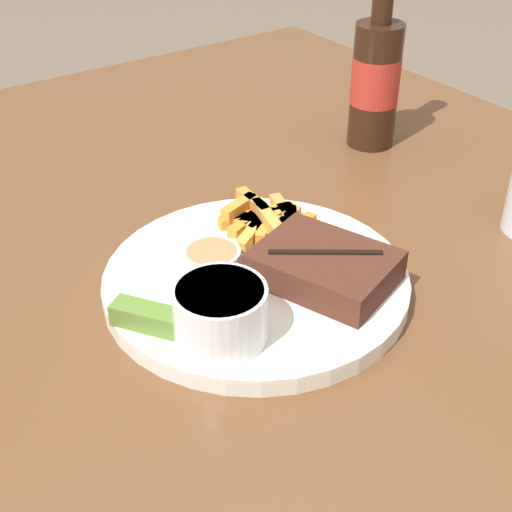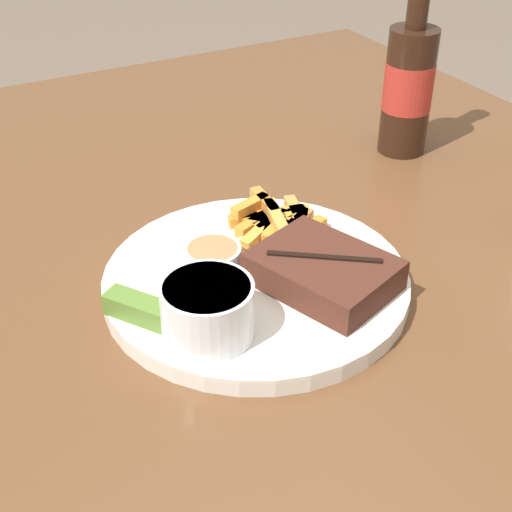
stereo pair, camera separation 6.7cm
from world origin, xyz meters
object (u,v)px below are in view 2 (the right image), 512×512
Objects in this scene: coleslaw_cup at (208,307)px; fork_utensil at (243,230)px; dinner_plate at (256,281)px; dipping_sauce_cup at (213,257)px; steak_portion at (323,271)px; beer_bottle at (409,83)px; pickle_spear at (140,309)px.

coleslaw_cup is 0.17m from fork_utensil.
dinner_plate is 0.05m from dipping_sauce_cup.
steak_portion is 0.11m from dipping_sauce_cup.
beer_bottle is at bearing 121.11° from coleslaw_cup.
beer_bottle is at bearing 128.48° from fork_utensil.
fork_utensil is at bearing 142.15° from coleslaw_cup.
dipping_sauce_cup is 0.42× the size of fork_utensil.
coleslaw_cup reaches higher than pickle_spear.
fork_utensil is at bearing 120.10° from pickle_spear.
beer_bottle is at bearing 119.60° from dinner_plate.
dipping_sauce_cup is 0.38m from beer_bottle.
coleslaw_cup reaches higher than dipping_sauce_cup.
fork_utensil is at bearing 161.59° from dinner_plate.
beer_bottle is (-0.15, 0.35, 0.06)m from dipping_sauce_cup.
steak_portion is at bearing 29.03° from fork_utensil.
steak_portion reaches higher than fork_utensil.
pickle_spear reaches higher than dinner_plate.
fork_utensil reaches higher than dinner_plate.
coleslaw_cup reaches higher than steak_portion.
pickle_spear is at bearing -137.13° from coleslaw_cup.
coleslaw_cup is 1.44× the size of dipping_sauce_cup.
steak_portion is at bearing -50.21° from beer_bottle.
beer_bottle is (-0.24, 0.39, 0.05)m from coleslaw_cup.
pickle_spear is 0.48m from beer_bottle.
dipping_sauce_cup is (-0.03, -0.03, 0.02)m from dinner_plate.
dinner_plate is 2.23× the size of fork_utensil.
coleslaw_cup is at bearing -19.44° from fork_utensil.
coleslaw_cup is at bearing 42.87° from pickle_spear.
dipping_sauce_cup is at bearing -32.22° from fork_utensil.
beer_bottle reaches higher than fork_utensil.
pickle_spear is 0.26× the size of beer_bottle.
beer_bottle is (-0.11, 0.29, 0.07)m from fork_utensil.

